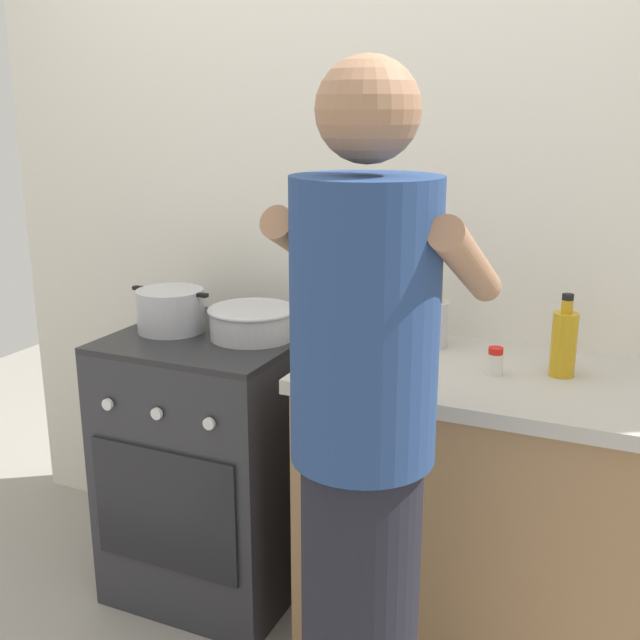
# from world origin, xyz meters

# --- Properties ---
(ground) EXTENTS (6.00, 6.00, 0.00)m
(ground) POSITION_xyz_m (0.00, 0.00, 0.00)
(ground) COLOR gray
(back_wall) EXTENTS (3.20, 0.10, 2.50)m
(back_wall) POSITION_xyz_m (0.20, 0.50, 1.25)
(back_wall) COLOR silver
(back_wall) RESTS_ON ground
(countertop) EXTENTS (1.00, 0.60, 0.90)m
(countertop) POSITION_xyz_m (0.55, 0.15, 0.45)
(countertop) COLOR #99724C
(countertop) RESTS_ON ground
(stove_range) EXTENTS (0.60, 0.62, 0.90)m
(stove_range) POSITION_xyz_m (-0.35, 0.15, 0.45)
(stove_range) COLOR #2D2D33
(stove_range) RESTS_ON ground
(pot) EXTENTS (0.28, 0.22, 0.14)m
(pot) POSITION_xyz_m (-0.49, 0.13, 0.97)
(pot) COLOR #B2B2B7
(pot) RESTS_ON stove_range
(mixing_bowl) EXTENTS (0.28, 0.28, 0.10)m
(mixing_bowl) POSITION_xyz_m (-0.21, 0.17, 0.95)
(mixing_bowl) COLOR #B7B7BC
(mixing_bowl) RESTS_ON stove_range
(utensil_crock) EXTENTS (0.10, 0.10, 0.33)m
(utensil_crock) POSITION_xyz_m (0.34, 0.32, 1.00)
(utensil_crock) COLOR silver
(utensil_crock) RESTS_ON countertop
(spice_bottle) EXTENTS (0.04, 0.04, 0.08)m
(spice_bottle) POSITION_xyz_m (0.57, 0.13, 0.94)
(spice_bottle) COLOR silver
(spice_bottle) RESTS_ON countertop
(oil_bottle) EXTENTS (0.07, 0.07, 0.23)m
(oil_bottle) POSITION_xyz_m (0.74, 0.20, 0.99)
(oil_bottle) COLOR gold
(oil_bottle) RESTS_ON countertop
(person) EXTENTS (0.41, 0.50, 1.70)m
(person) POSITION_xyz_m (0.42, -0.49, 0.86)
(person) COLOR black
(person) RESTS_ON ground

